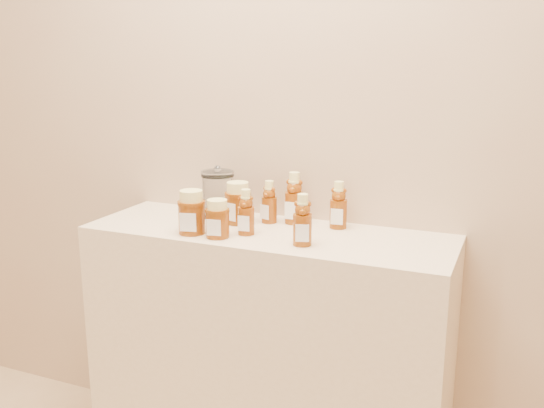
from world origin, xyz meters
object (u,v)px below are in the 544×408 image
at_px(bear_bottle_back_left, 269,199).
at_px(glass_canister, 218,192).
at_px(bear_bottle_front_left, 246,209).
at_px(honey_jar_left, 192,212).
at_px(display_table, 267,357).

relative_size(bear_bottle_back_left, glass_canister, 0.92).
bearing_deg(bear_bottle_front_left, honey_jar_left, -168.39).
bearing_deg(honey_jar_left, bear_bottle_back_left, 37.13).
bearing_deg(bear_bottle_front_left, bear_bottle_back_left, 77.68).
distance_m(display_table, glass_canister, 0.60).
xyz_separation_m(bear_bottle_back_left, glass_canister, (-0.20, 0.00, 0.01)).
height_order(bear_bottle_front_left, glass_canister, glass_canister).
bearing_deg(glass_canister, display_table, -23.74).
relative_size(display_table, honey_jar_left, 8.55).
height_order(bear_bottle_back_left, bear_bottle_front_left, bear_bottle_front_left).
bearing_deg(glass_canister, honey_jar_left, -84.72).
xyz_separation_m(bear_bottle_back_left, honey_jar_left, (-0.18, -0.22, -0.01)).
height_order(bear_bottle_back_left, honey_jar_left, bear_bottle_back_left).
bearing_deg(bear_bottle_front_left, glass_canister, 131.20).
relative_size(display_table, bear_bottle_front_left, 7.27).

